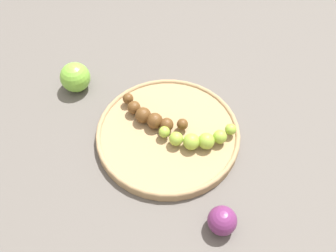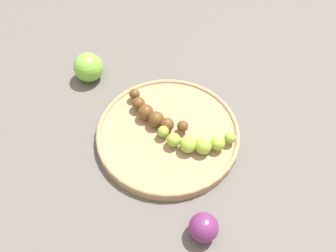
# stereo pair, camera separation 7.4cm
# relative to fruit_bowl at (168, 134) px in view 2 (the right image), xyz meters

# --- Properties ---
(ground_plane) EXTENTS (2.40, 2.40, 0.00)m
(ground_plane) POSITION_rel_fruit_bowl_xyz_m (0.00, 0.00, -0.01)
(ground_plane) COLOR #56514C
(fruit_bowl) EXTENTS (0.30, 0.30, 0.02)m
(fruit_bowl) POSITION_rel_fruit_bowl_xyz_m (0.00, 0.00, 0.00)
(fruit_bowl) COLOR #A08259
(fruit_bowl) RESTS_ON ground_plane
(banana_green) EXTENTS (0.09, 0.14, 0.03)m
(banana_green) POSITION_rel_fruit_bowl_xyz_m (-0.05, -0.04, 0.02)
(banana_green) COLOR #8CAD38
(banana_green) RESTS_ON fruit_bowl
(banana_overripe) EXTENTS (0.14, 0.09, 0.03)m
(banana_overripe) POSITION_rel_fruit_bowl_xyz_m (0.04, 0.02, 0.02)
(banana_overripe) COLOR #593819
(banana_overripe) RESTS_ON fruit_bowl
(apple_green) EXTENTS (0.07, 0.07, 0.07)m
(apple_green) POSITION_rel_fruit_bowl_xyz_m (0.22, 0.12, 0.02)
(apple_green) COLOR #72B238
(apple_green) RESTS_ON ground_plane
(plum_purple) EXTENTS (0.05, 0.05, 0.05)m
(plum_purple) POSITION_rel_fruit_bowl_xyz_m (-0.22, 0.01, 0.01)
(plum_purple) COLOR #662659
(plum_purple) RESTS_ON ground_plane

